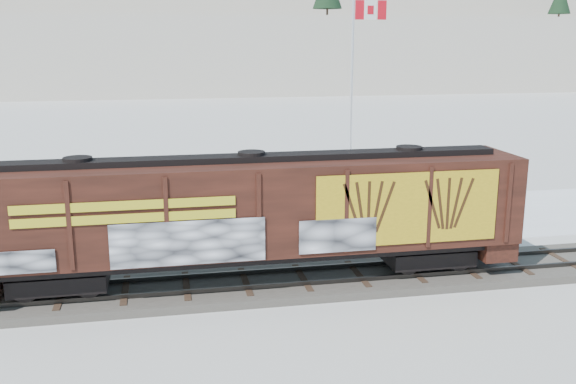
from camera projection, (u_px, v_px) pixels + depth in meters
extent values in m
plane|color=white|center=(357.00, 281.00, 22.73)|extent=(500.00, 500.00, 0.00)
cube|color=#59544C|center=(358.00, 277.00, 22.70)|extent=(50.00, 3.40, 0.28)
cube|color=#33302D|center=(364.00, 279.00, 21.96)|extent=(50.00, 0.10, 0.15)
cube|color=#33302D|center=(352.00, 265.00, 23.34)|extent=(50.00, 0.10, 0.15)
cube|color=white|center=(310.00, 223.00, 29.89)|extent=(40.00, 8.00, 0.03)
cube|color=white|center=(198.00, 54.00, 112.06)|extent=(360.00, 40.00, 12.00)
cube|color=white|center=(189.00, 23.00, 139.33)|extent=(360.00, 40.00, 24.00)
cube|color=white|center=(182.00, 5.00, 171.48)|extent=(360.00, 50.00, 35.00)
cube|color=black|center=(61.00, 277.00, 20.65)|extent=(3.00, 2.00, 0.90)
cube|color=black|center=(426.00, 253.00, 23.00)|extent=(3.00, 2.00, 0.90)
cylinder|color=black|center=(25.00, 288.00, 19.73)|extent=(0.90, 0.12, 0.90)
cube|color=black|center=(253.00, 250.00, 21.71)|extent=(18.19, 2.40, 0.25)
cube|color=#3F1911|center=(252.00, 204.00, 21.34)|extent=(18.19, 3.00, 2.95)
cube|color=black|center=(251.00, 158.00, 20.98)|extent=(16.74, 0.90, 0.20)
cube|color=gold|center=(409.00, 209.00, 20.79)|extent=(6.19, 0.03, 2.39)
cube|color=gold|center=(126.00, 212.00, 19.04)|extent=(6.55, 0.02, 0.70)
cube|color=white|center=(189.00, 243.00, 19.62)|extent=(4.73, 0.03, 1.40)
cylinder|color=silver|center=(349.00, 190.00, 36.20)|extent=(0.90, 0.90, 0.20)
cylinder|color=silver|center=(351.00, 97.00, 35.00)|extent=(0.14, 0.14, 10.60)
cube|color=red|center=(360.00, 10.00, 34.01)|extent=(0.50, 0.07, 1.00)
cube|color=white|center=(370.00, 10.00, 34.12)|extent=(0.70, 0.09, 1.00)
cube|color=red|center=(382.00, 10.00, 34.24)|extent=(0.50, 0.07, 1.00)
imported|color=silver|center=(165.00, 221.00, 27.08)|extent=(4.94, 2.06, 1.67)
imported|color=silver|center=(342.00, 215.00, 28.01)|extent=(5.34, 2.36, 1.71)
imported|color=#202328|center=(441.00, 198.00, 31.59)|extent=(5.29, 3.62, 1.42)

